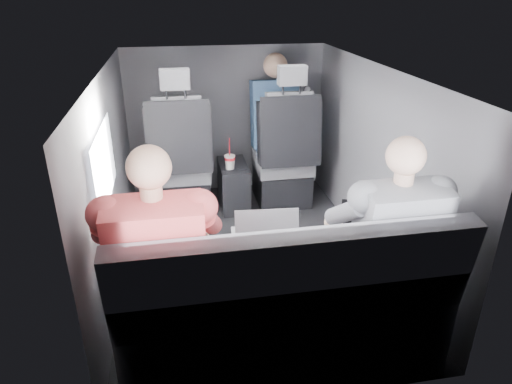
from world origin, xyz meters
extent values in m
plane|color=black|center=(0.00, 0.00, 0.00)|extent=(2.60, 2.60, 0.00)
plane|color=#B2B2AD|center=(0.00, 0.00, 1.35)|extent=(2.60, 2.60, 0.00)
cube|color=#56565B|center=(-0.90, 0.00, 0.68)|extent=(0.02, 2.60, 1.35)
cube|color=#56565B|center=(0.90, 0.00, 0.68)|extent=(0.02, 2.60, 1.35)
cube|color=#56565B|center=(0.00, 1.30, 0.68)|extent=(1.80, 0.02, 1.35)
cube|color=#56565B|center=(0.00, -1.30, 0.68)|extent=(1.80, 0.02, 1.35)
cube|color=white|center=(-0.88, -0.30, 0.90)|extent=(0.02, 0.75, 0.42)
cube|color=black|center=(0.45, 0.67, 0.80)|extent=(0.35, 0.11, 0.59)
cube|color=black|center=(-0.45, 0.92, 0.15)|extent=(0.46, 0.48, 0.30)
cube|color=slate|center=(-0.45, 0.90, 0.38)|extent=(0.48, 0.46, 0.14)
cube|color=slate|center=(-0.45, 0.70, 0.75)|extent=(0.38, 0.18, 0.61)
cube|color=black|center=(-0.67, 0.70, 0.72)|extent=(0.08, 0.21, 0.53)
cube|color=black|center=(-0.23, 0.70, 0.72)|extent=(0.08, 0.21, 0.53)
cube|color=black|center=(-0.45, 0.64, 0.74)|extent=(0.50, 0.11, 0.58)
cube|color=slate|center=(-0.45, 0.66, 1.19)|extent=(0.22, 0.10, 0.15)
cube|color=black|center=(0.45, 0.92, 0.15)|extent=(0.46, 0.48, 0.30)
cube|color=slate|center=(0.45, 0.90, 0.38)|extent=(0.48, 0.46, 0.14)
cube|color=slate|center=(0.45, 0.70, 0.75)|extent=(0.38, 0.18, 0.61)
cube|color=black|center=(0.23, 0.70, 0.72)|extent=(0.08, 0.21, 0.53)
cube|color=black|center=(0.67, 0.70, 0.72)|extent=(0.08, 0.21, 0.53)
cube|color=black|center=(0.45, 0.64, 0.74)|extent=(0.50, 0.11, 0.58)
cube|color=slate|center=(0.45, 0.66, 1.19)|extent=(0.22, 0.10, 0.15)
cube|color=black|center=(0.00, 0.88, 0.20)|extent=(0.24, 0.48, 0.40)
cylinder|color=black|center=(-0.05, 0.76, 0.41)|extent=(0.09, 0.09, 0.01)
cylinder|color=black|center=(0.06, 0.76, 0.41)|extent=(0.09, 0.09, 0.01)
cube|color=slate|center=(0.00, -1.02, 0.23)|extent=(1.60, 0.50, 0.45)
cube|color=slate|center=(0.00, -1.25, 0.68)|extent=(1.60, 0.17, 0.47)
cylinder|color=red|center=(-0.04, 0.76, 0.50)|extent=(0.09, 0.09, 0.02)
cylinder|color=white|center=(-0.04, 0.76, 0.52)|extent=(0.09, 0.09, 0.01)
cylinder|color=red|center=(-0.04, 0.76, 0.60)|extent=(0.01, 0.01, 0.15)
cube|color=silver|center=(-0.53, -0.78, 0.59)|extent=(0.42, 0.35, 0.02)
cube|color=silver|center=(-0.53, -0.80, 0.60)|extent=(0.32, 0.22, 0.00)
cube|color=silver|center=(-0.53, -0.70, 0.60)|extent=(0.12, 0.09, 0.00)
cube|color=silver|center=(-0.53, -0.95, 0.72)|extent=(0.37, 0.17, 0.25)
cube|color=silver|center=(-0.53, -0.94, 0.72)|extent=(0.32, 0.15, 0.21)
cube|color=#A7A7AC|center=(-0.05, -0.72, 0.59)|extent=(0.34, 0.25, 0.02)
cube|color=silver|center=(-0.05, -0.74, 0.60)|extent=(0.27, 0.14, 0.00)
cube|color=#A7A7AC|center=(-0.05, -0.65, 0.60)|extent=(0.10, 0.06, 0.00)
cube|color=#A7A7AC|center=(-0.05, -0.86, 0.70)|extent=(0.33, 0.09, 0.21)
cube|color=silver|center=(-0.05, -0.85, 0.70)|extent=(0.29, 0.07, 0.18)
cube|color=black|center=(0.50, -0.73, 0.59)|extent=(0.38, 0.32, 0.02)
cube|color=black|center=(0.50, -0.75, 0.60)|extent=(0.29, 0.21, 0.00)
cube|color=black|center=(0.50, -0.66, 0.60)|extent=(0.11, 0.08, 0.00)
cube|color=black|center=(0.50, -0.87, 0.71)|extent=(0.33, 0.17, 0.22)
cube|color=silver|center=(0.50, -0.87, 0.70)|extent=(0.29, 0.14, 0.19)
cube|color=#36353B|center=(-0.70, -0.90, 0.52)|extent=(0.15, 0.45, 0.13)
cube|color=#36353B|center=(-0.47, -0.90, 0.52)|extent=(0.15, 0.45, 0.13)
cube|color=#36353B|center=(-0.70, -0.67, 0.23)|extent=(0.13, 0.13, 0.45)
cube|color=#36353B|center=(-0.47, -0.67, 0.23)|extent=(0.13, 0.13, 0.45)
cube|color=#CF4454|center=(-0.59, -1.10, 0.77)|extent=(0.41, 0.28, 0.55)
sphere|color=tan|center=(-0.59, -1.07, 1.16)|extent=(0.18, 0.18, 0.18)
cylinder|color=tan|center=(-0.79, -0.82, 0.67)|extent=(0.11, 0.28, 0.12)
cylinder|color=tan|center=(-0.38, -0.82, 0.67)|extent=(0.11, 0.28, 0.12)
cube|color=#334E71|center=(0.42, -0.90, 0.51)|extent=(0.15, 0.43, 0.13)
cube|color=#334E71|center=(0.63, -0.90, 0.51)|extent=(0.15, 0.43, 0.13)
cube|color=#334E71|center=(0.42, -0.67, 0.23)|extent=(0.13, 0.13, 0.45)
cube|color=#334E71|center=(0.63, -0.67, 0.23)|extent=(0.13, 0.13, 0.45)
cube|color=slate|center=(0.53, -1.10, 0.76)|extent=(0.39, 0.27, 0.53)
sphere|color=beige|center=(0.53, -1.07, 1.14)|extent=(0.18, 0.18, 0.18)
cylinder|color=beige|center=(0.33, -0.82, 0.67)|extent=(0.11, 0.27, 0.12)
cylinder|color=beige|center=(0.72, -0.82, 0.67)|extent=(0.11, 0.27, 0.12)
cube|color=#334E71|center=(0.41, 1.08, 0.78)|extent=(0.42, 0.27, 0.61)
sphere|color=tan|center=(0.41, 1.10, 1.20)|extent=(0.21, 0.21, 0.21)
cube|color=#334E71|center=(0.41, 1.14, 0.49)|extent=(0.36, 0.42, 0.13)
camera|label=1|loc=(-0.47, -2.82, 1.83)|focal=32.00mm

